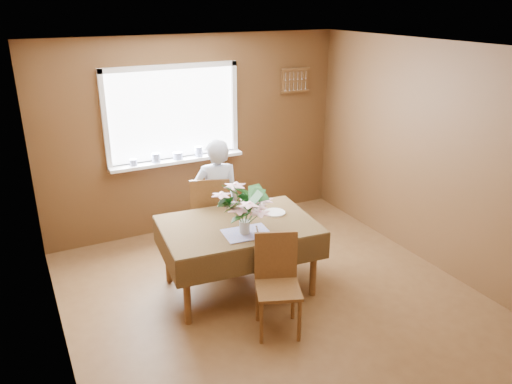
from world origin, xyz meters
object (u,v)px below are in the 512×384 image
chair_far (211,215)px  chair_near (277,278)px  dining_table (238,232)px  seated_woman (217,201)px  flower_bouquet (244,205)px

chair_far → chair_near: bearing=112.8°
dining_table → seated_woman: size_ratio=1.12×
seated_woman → chair_near: bearing=102.2°
dining_table → chair_far: size_ratio=1.60×
flower_bouquet → dining_table: bearing=80.2°
chair_far → dining_table: bearing=111.6°
seated_woman → flower_bouquet: (-0.11, -0.95, 0.32)m
dining_table → flower_bouquet: (-0.04, -0.23, 0.39)m
chair_near → seated_woman: 1.49m
chair_near → seated_woman: bearing=110.2°
chair_near → flower_bouquet: 0.76m
chair_far → seated_woman: size_ratio=0.70×
chair_far → chair_near: (0.04, -1.50, -0.05)m
seated_woman → flower_bouquet: 1.00m
chair_far → chair_near: chair_far is taller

